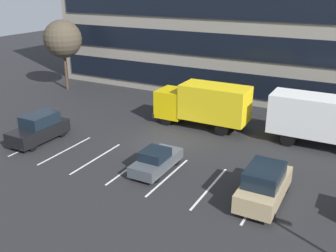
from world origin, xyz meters
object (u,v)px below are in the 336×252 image
object	(u,v)px
box_truck_yellow_all	(203,103)
bare_tree	(63,39)
suv_tan	(264,185)
suv_black	(39,128)
sedan_charcoal	(156,160)
box_truck_yellow	(323,119)

from	to	relation	value
box_truck_yellow_all	bare_tree	xyz separation A→B (m)	(-18.16, 3.64, 3.51)
suv_tan	bare_tree	bearing A→B (deg)	153.74
box_truck_yellow_all	suv_black	world-z (taller)	box_truck_yellow_all
sedan_charcoal	bare_tree	distance (m)	22.92
suv_black	suv_tan	bearing A→B (deg)	-1.19
box_truck_yellow_all	bare_tree	distance (m)	18.85
suv_black	sedan_charcoal	size ratio (longest dim) A/B	1.13
suv_tan	box_truck_yellow_all	bearing A→B (deg)	129.94
box_truck_yellow_all	suv_tan	distance (m)	11.86
box_truck_yellow	suv_tan	bearing A→B (deg)	-99.74
suv_tan	sedan_charcoal	bearing A→B (deg)	176.76
box_truck_yellow_all	sedan_charcoal	size ratio (longest dim) A/B	1.89
suv_black	suv_tan	world-z (taller)	suv_tan
sedan_charcoal	box_truck_yellow_all	bearing A→B (deg)	93.64
suv_black	sedan_charcoal	distance (m)	10.19
box_truck_yellow_all	box_truck_yellow	world-z (taller)	box_truck_yellow
bare_tree	suv_black	bearing A→B (deg)	-55.36
box_truck_yellow_all	box_truck_yellow	bearing A→B (deg)	2.72
box_truck_yellow	suv_black	size ratio (longest dim) A/B	1.70
box_truck_yellow_all	box_truck_yellow	size ratio (longest dim) A/B	0.98
sedan_charcoal	suv_black	bearing A→B (deg)	-179.78
bare_tree	suv_tan	bearing A→B (deg)	-26.26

